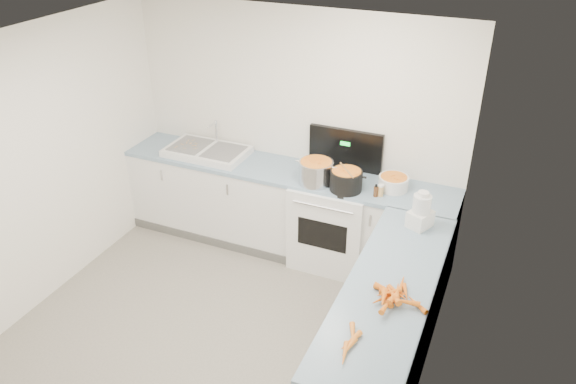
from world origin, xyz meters
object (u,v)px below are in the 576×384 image
at_px(stove, 333,221).
at_px(black_pot, 346,181).
at_px(food_processor, 421,212).
at_px(spice_jar, 380,191).
at_px(extract_bottle, 376,192).
at_px(steel_pot, 316,173).
at_px(sink, 207,151).
at_px(mixing_bowl, 393,183).

bearing_deg(stove, black_pot, -43.53).
distance_m(black_pot, food_processor, 0.86).
relative_size(spice_jar, food_processor, 0.30).
bearing_deg(food_processor, stove, 151.21).
bearing_deg(extract_bottle, stove, 160.42).
bearing_deg(spice_jar, extract_bottle, -139.85).
distance_m(steel_pot, black_pot, 0.31).
xyz_separation_m(sink, mixing_bowl, (2.01, 0.03, 0.03)).
xyz_separation_m(sink, extract_bottle, (1.90, -0.17, 0.01)).
bearing_deg(spice_jar, black_pot, -176.82).
distance_m(sink, steel_pot, 1.30).
relative_size(extract_bottle, food_processor, 0.30).
relative_size(stove, extract_bottle, 13.62).
bearing_deg(sink, food_processor, -12.46).
distance_m(mixing_bowl, spice_jar, 0.19).
height_order(stove, sink, stove).
xyz_separation_m(mixing_bowl, extract_bottle, (-0.11, -0.20, -0.02)).
relative_size(steel_pot, food_processor, 1.01).
bearing_deg(mixing_bowl, steel_pot, -166.80).
relative_size(sink, mixing_bowl, 3.04).
relative_size(steel_pot, extract_bottle, 3.35).
relative_size(steel_pot, black_pot, 1.10).
distance_m(extract_bottle, food_processor, 0.60).
bearing_deg(stove, extract_bottle, -19.58).
bearing_deg(extract_bottle, black_pot, 177.49).
distance_m(sink, black_pot, 1.61).
height_order(black_pot, mixing_bowl, black_pot).
distance_m(extract_bottle, spice_jar, 0.05).
height_order(stove, spice_jar, stove).
xyz_separation_m(steel_pot, extract_bottle, (0.61, -0.04, -0.05)).
bearing_deg(sink, spice_jar, -4.24).
distance_m(stove, mixing_bowl, 0.77).
bearing_deg(mixing_bowl, sink, -179.15).
xyz_separation_m(spice_jar, food_processor, (0.44, -0.38, 0.09)).
xyz_separation_m(steel_pot, mixing_bowl, (0.72, 0.17, -0.04)).
distance_m(steel_pot, mixing_bowl, 0.74).
xyz_separation_m(stove, mixing_bowl, (0.56, 0.05, 0.53)).
relative_size(sink, food_processor, 2.60).
height_order(stove, mixing_bowl, stove).
xyz_separation_m(black_pot, spice_jar, (0.33, 0.02, -0.04)).
xyz_separation_m(stove, sink, (-1.45, 0.02, 0.50)).
bearing_deg(extract_bottle, sink, 174.74).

